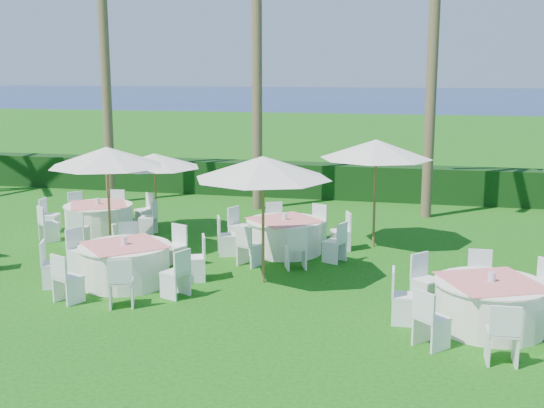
{
  "coord_description": "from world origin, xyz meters",
  "views": [
    {
      "loc": [
        4.71,
        -11.65,
        4.45
      ],
      "look_at": [
        1.04,
        3.94,
        1.3
      ],
      "focal_mm": 45.0,
      "sensor_mm": 36.0,
      "label": 1
    }
  ],
  "objects_px": {
    "banquet_table_c": "(490,304)",
    "umbrella_d": "(376,149)",
    "banquet_table_d": "(99,218)",
    "umbrella_a": "(107,157)",
    "banquet_table_e": "(285,235)",
    "umbrella_b": "(263,168)",
    "banquet_table_b": "(125,263)",
    "umbrella_c": "(154,161)"
  },
  "relations": [
    {
      "from": "umbrella_a",
      "to": "umbrella_c",
      "type": "height_order",
      "value": "umbrella_a"
    },
    {
      "from": "umbrella_b",
      "to": "banquet_table_c",
      "type": "bearing_deg",
      "value": -20.02
    },
    {
      "from": "banquet_table_e",
      "to": "umbrella_a",
      "type": "xyz_separation_m",
      "value": [
        -4.08,
        -1.23,
        1.99
      ]
    },
    {
      "from": "umbrella_c",
      "to": "banquet_table_c",
      "type": "bearing_deg",
      "value": -32.25
    },
    {
      "from": "umbrella_a",
      "to": "umbrella_c",
      "type": "distance_m",
      "value": 2.47
    },
    {
      "from": "banquet_table_b",
      "to": "umbrella_c",
      "type": "relative_size",
      "value": 1.3
    },
    {
      "from": "banquet_table_d",
      "to": "umbrella_a",
      "type": "relative_size",
      "value": 1.18
    },
    {
      "from": "banquet_table_c",
      "to": "umbrella_a",
      "type": "bearing_deg",
      "value": 161.39
    },
    {
      "from": "banquet_table_d",
      "to": "umbrella_c",
      "type": "distance_m",
      "value": 2.26
    },
    {
      "from": "banquet_table_b",
      "to": "banquet_table_e",
      "type": "height_order",
      "value": "banquet_table_b"
    },
    {
      "from": "banquet_table_d",
      "to": "umbrella_a",
      "type": "bearing_deg",
      "value": -56.16
    },
    {
      "from": "umbrella_d",
      "to": "umbrella_a",
      "type": "bearing_deg",
      "value": -159.42
    },
    {
      "from": "banquet_table_d",
      "to": "umbrella_b",
      "type": "height_order",
      "value": "umbrella_b"
    },
    {
      "from": "umbrella_d",
      "to": "umbrella_b",
      "type": "bearing_deg",
      "value": -119.37
    },
    {
      "from": "banquet_table_b",
      "to": "umbrella_a",
      "type": "relative_size",
      "value": 1.19
    },
    {
      "from": "umbrella_b",
      "to": "banquet_table_d",
      "type": "bearing_deg",
      "value": 149.04
    },
    {
      "from": "banquet_table_b",
      "to": "banquet_table_d",
      "type": "bearing_deg",
      "value": 123.71
    },
    {
      "from": "banquet_table_c",
      "to": "umbrella_a",
      "type": "xyz_separation_m",
      "value": [
        -8.64,
        2.91,
        1.98
      ]
    },
    {
      "from": "banquet_table_d",
      "to": "umbrella_b",
      "type": "xyz_separation_m",
      "value": [
        5.52,
        -3.31,
        2.05
      ]
    },
    {
      "from": "banquet_table_d",
      "to": "banquet_table_b",
      "type": "bearing_deg",
      "value": -56.29
    },
    {
      "from": "banquet_table_b",
      "to": "banquet_table_c",
      "type": "distance_m",
      "value": 7.37
    },
    {
      "from": "umbrella_a",
      "to": "umbrella_d",
      "type": "distance_m",
      "value": 6.6
    },
    {
      "from": "banquet_table_c",
      "to": "banquet_table_e",
      "type": "bearing_deg",
      "value": 137.78
    },
    {
      "from": "banquet_table_e",
      "to": "umbrella_d",
      "type": "xyz_separation_m",
      "value": [
        2.1,
        1.09,
        2.07
      ]
    },
    {
      "from": "banquet_table_c",
      "to": "umbrella_d",
      "type": "distance_m",
      "value": 6.14
    },
    {
      "from": "banquet_table_d",
      "to": "banquet_table_e",
      "type": "relative_size",
      "value": 1.02
    },
    {
      "from": "umbrella_d",
      "to": "banquet_table_c",
      "type": "bearing_deg",
      "value": -64.78
    },
    {
      "from": "banquet_table_d",
      "to": "banquet_table_e",
      "type": "xyz_separation_m",
      "value": [
        5.45,
        -0.81,
        0.01
      ]
    },
    {
      "from": "banquet_table_d",
      "to": "banquet_table_e",
      "type": "height_order",
      "value": "banquet_table_e"
    },
    {
      "from": "banquet_table_b",
      "to": "umbrella_d",
      "type": "bearing_deg",
      "value": 41.66
    },
    {
      "from": "banquet_table_c",
      "to": "banquet_table_d",
      "type": "distance_m",
      "value": 11.16
    },
    {
      "from": "umbrella_a",
      "to": "banquet_table_d",
      "type": "bearing_deg",
      "value": 123.84
    },
    {
      "from": "banquet_table_d",
      "to": "umbrella_c",
      "type": "xyz_separation_m",
      "value": [
        1.55,
        0.39,
        1.6
      ]
    },
    {
      "from": "banquet_table_c",
      "to": "umbrella_a",
      "type": "relative_size",
      "value": 1.23
    },
    {
      "from": "banquet_table_b",
      "to": "umbrella_b",
      "type": "height_order",
      "value": "umbrella_b"
    },
    {
      "from": "banquet_table_c",
      "to": "banquet_table_e",
      "type": "distance_m",
      "value": 6.16
    },
    {
      "from": "banquet_table_b",
      "to": "umbrella_b",
      "type": "bearing_deg",
      "value": 14.33
    },
    {
      "from": "banquet_table_b",
      "to": "umbrella_c",
      "type": "xyz_separation_m",
      "value": [
        -1.14,
        4.43,
        1.58
      ]
    },
    {
      "from": "banquet_table_c",
      "to": "banquet_table_e",
      "type": "height_order",
      "value": "banquet_table_c"
    },
    {
      "from": "banquet_table_e",
      "to": "banquet_table_c",
      "type": "bearing_deg",
      "value": -42.22
    },
    {
      "from": "banquet_table_d",
      "to": "umbrella_b",
      "type": "relative_size",
      "value": 1.13
    },
    {
      "from": "banquet_table_d",
      "to": "umbrella_a",
      "type": "xyz_separation_m",
      "value": [
        1.37,
        -2.04,
        2.0
      ]
    }
  ]
}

